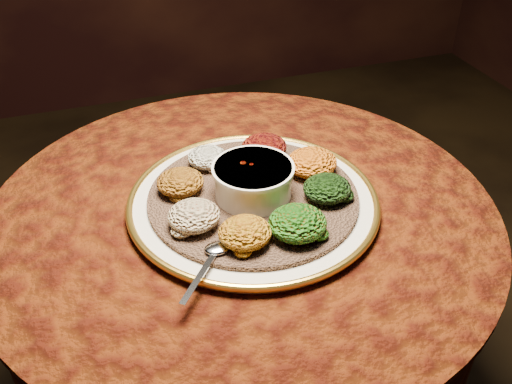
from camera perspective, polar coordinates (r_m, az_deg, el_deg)
name	(u,v)px	position (r m, az deg, el deg)	size (l,w,h in m)	color
table	(243,274)	(1.19, -1.32, -8.24)	(0.96, 0.96, 0.73)	black
platter	(253,202)	(1.06, -0.29, -0.96)	(0.56, 0.56, 0.02)	beige
injera	(253,197)	(1.06, -0.29, -0.50)	(0.39, 0.39, 0.01)	brown
stew_bowl	(253,179)	(1.03, -0.30, 1.34)	(0.15, 0.15, 0.06)	silver
spoon	(215,252)	(0.93, -4.14, -6.04)	(0.11, 0.12, 0.01)	silver
portion_ayib	(207,157)	(1.13, -4.88, 3.49)	(0.08, 0.07, 0.04)	beige
portion_kitfo	(264,147)	(1.15, 0.81, 4.53)	(0.09, 0.09, 0.04)	black
portion_tikil	(312,163)	(1.11, 5.61, 2.95)	(0.10, 0.09, 0.05)	#B4620F
portion_gomen	(327,188)	(1.04, 7.12, 0.36)	(0.09, 0.08, 0.04)	black
portion_mixveg	(297,223)	(0.95, 4.16, -3.12)	(0.10, 0.09, 0.05)	#8D2A09
portion_kik	(245,233)	(0.94, -1.12, -4.09)	(0.09, 0.08, 0.04)	#A76E0E
portion_timatim	(194,216)	(0.98, -6.22, -2.38)	(0.09, 0.09, 0.04)	maroon
portion_shiro	(180,182)	(1.06, -7.58, 0.99)	(0.09, 0.08, 0.04)	brown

